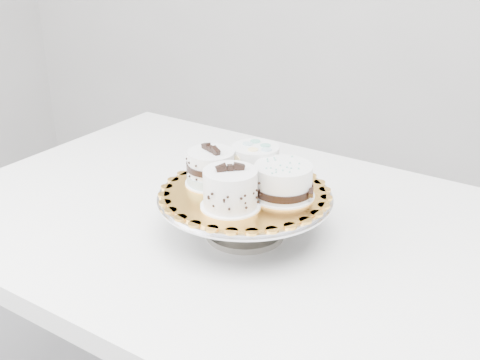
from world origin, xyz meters
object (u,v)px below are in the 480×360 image
at_px(table, 243,248).
at_px(cake_swirl, 230,190).
at_px(cake_banded, 211,169).
at_px(cake_ribbon, 284,182).
at_px(cake_stand, 245,207).
at_px(cake_board, 245,192).
at_px(cake_dots, 256,162).

height_order(table, cake_swirl, cake_swirl).
distance_m(cake_banded, cake_ribbon, 0.15).
bearing_deg(cake_swirl, cake_banded, 98.73).
bearing_deg(cake_banded, cake_stand, 25.07).
xyz_separation_m(cake_swirl, cake_banded, (-0.07, 0.08, -0.00)).
relative_size(cake_swirl, cake_ribbon, 1.01).
xyz_separation_m(cake_board, cake_banded, (-0.07, 0.01, 0.03)).
xyz_separation_m(cake_swirl, cake_ribbon, (0.07, 0.08, -0.00)).
xyz_separation_m(table, cake_dots, (0.02, 0.01, 0.20)).
height_order(cake_stand, cake_dots, cake_dots).
height_order(cake_stand, cake_banded, cake_banded).
height_order(table, cake_board, cake_board).
xyz_separation_m(cake_stand, cake_ribbon, (0.07, 0.01, 0.06)).
bearing_deg(cake_ribbon, cake_swirl, -149.73).
relative_size(cake_dots, cake_ribbon, 0.86).
height_order(cake_banded, cake_dots, cake_banded).
distance_m(cake_board, cake_dots, 0.07).
bearing_deg(cake_ribbon, cake_dots, 127.92).
distance_m(cake_stand, cake_swirl, 0.10).
bearing_deg(cake_swirl, cake_ribbon, 12.07).
xyz_separation_m(cake_dots, cake_ribbon, (0.08, -0.06, -0.01)).
relative_size(cake_board, cake_swirl, 2.28).
relative_size(cake_stand, cake_banded, 2.67).
bearing_deg(cake_stand, cake_ribbon, 6.37).
bearing_deg(table, cake_stand, -53.58).
height_order(cake_stand, cake_ribbon, cake_ribbon).
distance_m(cake_swirl, cake_dots, 0.13).
xyz_separation_m(cake_board, cake_dots, (-0.00, 0.06, 0.04)).
distance_m(table, cake_ribbon, 0.22).
bearing_deg(cake_stand, cake_banded, 172.69).
distance_m(cake_board, cake_ribbon, 0.08).
relative_size(cake_swirl, cake_banded, 1.07).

